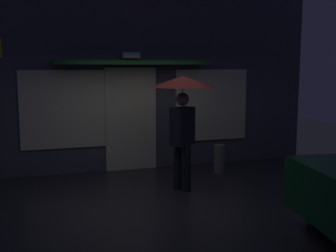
{
  "coord_description": "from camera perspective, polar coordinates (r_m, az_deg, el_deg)",
  "views": [
    {
      "loc": [
        -1.91,
        -6.56,
        2.24
      ],
      "look_at": [
        0.27,
        0.38,
        1.19
      ],
      "focal_mm": 44.78,
      "sensor_mm": 36.0,
      "label": 1
    }
  ],
  "objects": [
    {
      "name": "building_facade",
      "position": [
        9.1,
        -5.32,
        6.68
      ],
      "size": [
        8.34,
        1.0,
        4.03
      ],
      "color": "#4C4C56",
      "rests_on": "ground"
    },
    {
      "name": "sidewalk_bollard",
      "position": [
        8.88,
        6.99,
        -4.46
      ],
      "size": [
        0.23,
        0.23,
        0.59
      ],
      "primitive_type": "cylinder",
      "color": "slate",
      "rests_on": "ground"
    },
    {
      "name": "ground_plane",
      "position": [
        7.19,
        -1.15,
        -9.92
      ],
      "size": [
        18.0,
        18.0,
        0.0
      ],
      "primitive_type": "plane",
      "color": "#26262B"
    },
    {
      "name": "person_with_umbrella",
      "position": [
        7.38,
        1.99,
        3.5
      ],
      "size": [
        1.14,
        1.14,
        2.06
      ],
      "rotation": [
        0.0,
        0.0,
        -2.53
      ],
      "color": "black",
      "rests_on": "ground"
    }
  ]
}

